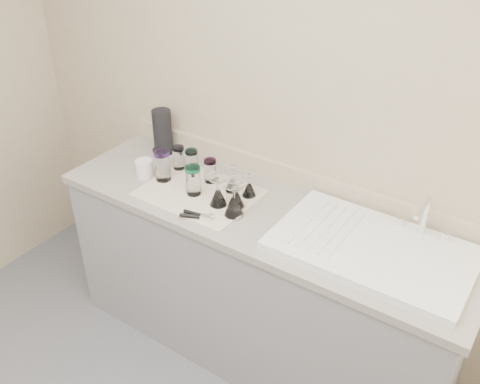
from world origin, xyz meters
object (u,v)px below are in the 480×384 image
Objects in this scene: goblet_front_left at (218,195)px; sink_unit at (373,248)px; tumbler_magenta at (162,165)px; goblet_extra at (234,204)px; white_mug at (144,168)px; goblet_front_right at (236,197)px; can_opener at (197,216)px; tumbler_lavender at (193,180)px; goblet_back_right at (249,188)px; tumbler_teal at (178,157)px; tumbler_cyan at (192,161)px; paper_towel_roll at (163,132)px; tumbler_purple at (210,171)px; goblet_back_left at (232,183)px.

sink_unit is at bearing 6.19° from goblet_front_left.
tumbler_magenta and goblet_extra have the same top height.
sink_unit reaches higher than white_mug.
tumbler_magenta is 1.10× the size of goblet_front_right.
can_opener is (-0.75, -0.22, -0.00)m from sink_unit.
goblet_front_right is (0.23, 0.02, -0.03)m from tumbler_lavender.
goblet_back_right is 0.76× the size of goblet_extra.
tumbler_cyan is at bearing 2.28° from tumbler_teal.
tumbler_teal is 0.82× the size of can_opener.
tumbler_cyan is at bearing 149.99° from goblet_front_left.
can_opener is (-0.09, -0.17, -0.04)m from goblet_front_right.
tumbler_cyan is 0.88× the size of goblet_front_right.
tumbler_teal is at bearing 139.73° from can_opener.
paper_towel_roll reaches higher than white_mug.
tumbler_teal is 0.45m from goblet_back_right.
tumbler_purple is 1.01× the size of goblet_back_left.
paper_towel_roll reaches higher than tumbler_purple.
tumbler_cyan is at bearing 159.87° from goblet_front_right.
goblet_back_left is (0.35, 0.11, -0.04)m from tumbler_magenta.
goblet_back_right is 0.94× the size of white_mug.
goblet_back_right is at bearing 72.61° from can_opener.
tumbler_purple is 0.85× the size of goblet_front_right.
goblet_extra is 0.59m from white_mug.
paper_towel_roll is (-0.57, 0.42, 0.10)m from can_opener.
tumbler_magenta is (-1.11, -0.05, 0.07)m from sink_unit.
paper_towel_roll is (-0.58, 0.28, 0.06)m from goblet_front_left.
goblet_extra is at bearing -170.31° from sink_unit.
tumbler_magenta is at bearing 173.08° from goblet_extra.
goblet_front_left is 0.96× the size of can_opener.
tumbler_lavender is (-0.90, -0.07, 0.06)m from sink_unit.
tumbler_lavender is (0.00, -0.14, 0.01)m from tumbler_purple.
tumbler_purple is 1.01× the size of goblet_back_right.
tumbler_teal is 0.19m from white_mug.
goblet_front_left is 0.48m from white_mug.
goblet_front_right is at bearing -16.19° from tumbler_teal.
goblet_front_left is 1.01× the size of goblet_front_right.
goblet_back_right is 0.67m from paper_towel_roll.
sink_unit reaches higher than can_opener.
tumbler_teal is at bearing 163.81° from goblet_front_right.
tumbler_lavender is at bearing 171.75° from goblet_extra.
goblet_back_left is 0.76× the size of goblet_extra.
tumbler_cyan is 0.80× the size of goblet_extra.
sink_unit is 5.54× the size of goblet_front_left.
tumbler_lavender is 1.00× the size of goblet_front_left.
tumbler_cyan is at bearing 39.50° from white_mug.
tumbler_purple is at bearing 136.61° from goblet_front_left.
tumbler_purple is at bearing -8.26° from tumbler_cyan.
sink_unit is 6.26× the size of white_mug.
tumbler_teal is 0.47m from goblet_front_right.
goblet_back_right is at bearing -11.22° from paper_towel_roll.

